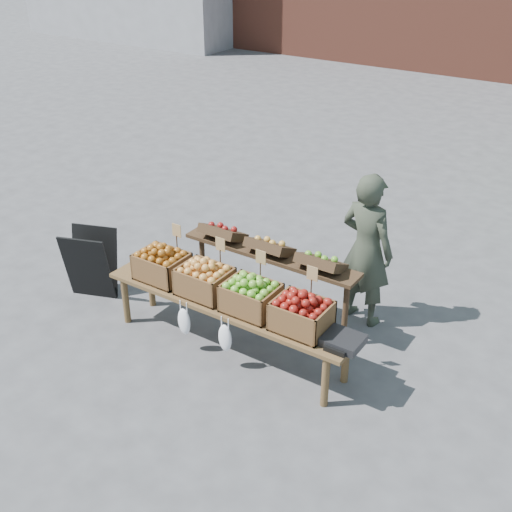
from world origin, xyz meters
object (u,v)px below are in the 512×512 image
Objects in this scene: crate_golden_apples at (162,266)px; crate_russet_pears at (205,281)px; vendor at (366,250)px; crate_green_apples at (301,316)px; chalkboard_sign at (91,264)px; crate_red_apples at (251,298)px; back_table at (269,276)px; weighing_scale at (343,340)px; display_bench at (228,326)px.

crate_golden_apples and crate_russet_pears have the same top height.
vendor reaches higher than crate_green_apples.
crate_green_apples is at bearing 98.56° from vendor.
crate_golden_apples is (1.07, 0.01, 0.30)m from chalkboard_sign.
crate_russet_pears and crate_red_apples have the same top height.
back_table is 6.18× the size of weighing_scale.
weighing_scale is at bearing -19.84° from chalkboard_sign.
back_table reaches higher than display_bench.
vendor reaches higher than crate_russet_pears.
crate_golden_apples is at bearing 47.05° from vendor.
chalkboard_sign is 0.39× the size of back_table.
weighing_scale is (0.97, 0.00, -0.10)m from crate_red_apples.
crate_russet_pears is 1.53m from weighing_scale.
chalkboard_sign is at bearing -179.29° from crate_golden_apples.
crate_russet_pears is at bearing 180.00° from weighing_scale.
crate_red_apples is 0.98m from weighing_scale.
weighing_scale is at bearing 0.00° from crate_red_apples.
crate_russet_pears is (0.55, 0.00, 0.00)m from crate_golden_apples.
crate_golden_apples is at bearing 180.00° from crate_russet_pears.
chalkboard_sign is 1.90m from display_bench.
vendor is 3.35× the size of crate_red_apples.
crate_golden_apples is 1.10m from crate_red_apples.
crate_green_apples is at bearing -41.98° from back_table.
chalkboard_sign reaches higher than weighing_scale.
display_bench is 5.40× the size of crate_green_apples.
back_table is 1.09m from crate_green_apples.
vendor is 1.34m from weighing_scale.
chalkboard_sign is 1.64× the size of crate_red_apples.
weighing_scale is at bearing 0.00° from crate_russet_pears.
chalkboard_sign is 1.64× the size of crate_green_apples.
weighing_scale is at bearing 0.00° from crate_green_apples.
back_table is 0.79m from crate_red_apples.
crate_russet_pears is at bearing 180.00° from display_bench.
display_bench is 5.40× the size of crate_russet_pears.
crate_russet_pears is at bearing 180.00° from crate_red_apples.
back_table is at bearing 149.56° from weighing_scale.
crate_russet_pears is 1.10m from crate_green_apples.
back_table reaches higher than crate_golden_apples.
crate_russet_pears is (-0.30, -0.72, 0.19)m from back_table.
crate_red_apples is 1.47× the size of weighing_scale.
vendor is 2.04× the size of chalkboard_sign.
crate_golden_apples is at bearing 180.00° from weighing_scale.
vendor is 1.40m from crate_red_apples.
crate_golden_apples is (-0.82, 0.00, 0.42)m from display_bench.
vendor reaches higher than chalkboard_sign.
crate_russet_pears and crate_green_apples have the same top height.
back_table is (1.92, 0.73, 0.11)m from chalkboard_sign.
crate_green_apples reaches higher than weighing_scale.
weighing_scale is (1.23, -0.72, 0.09)m from back_table.
crate_green_apples is at bearing 0.00° from display_bench.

